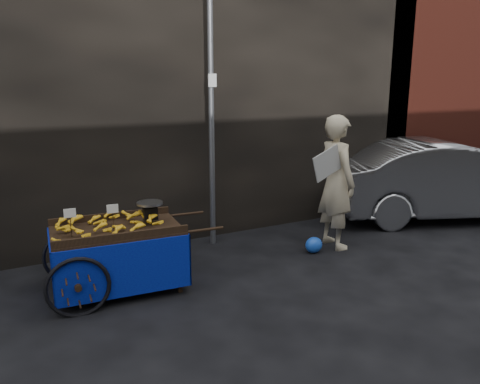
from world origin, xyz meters
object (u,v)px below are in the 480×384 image
banana_cart (113,235)px  vendor (336,182)px  plastic_bag (314,245)px  parked_car (447,180)px

banana_cart → vendor: bearing=4.6°
vendor → plastic_bag: (-0.44, -0.11, -0.85)m
plastic_bag → banana_cart: bearing=178.0°
plastic_bag → parked_car: (3.13, 0.37, 0.57)m
vendor → plastic_bag: 0.97m
plastic_bag → parked_car: parked_car is taller
banana_cart → plastic_bag: (2.78, -0.10, -0.55)m
banana_cart → parked_car: size_ratio=0.49×
banana_cart → vendor: (3.22, 0.01, 0.30)m
banana_cart → vendor: size_ratio=1.06×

